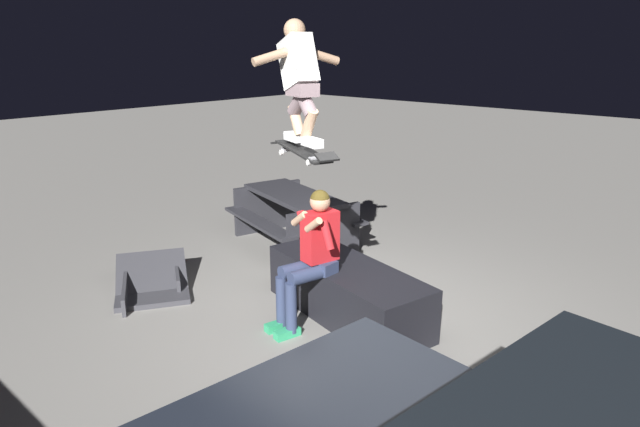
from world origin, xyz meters
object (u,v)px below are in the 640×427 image
(person_sitting_on_ledge, at_px, (311,251))
(ledge_box_main, at_px, (347,291))
(skateboard, at_px, (303,151))
(skater_airborne, at_px, (299,76))
(picnic_table_back, at_px, (294,210))
(kicker_ramp, at_px, (152,285))

(person_sitting_on_ledge, bearing_deg, ledge_box_main, -110.91)
(skateboard, bearing_deg, ledge_box_main, -127.27)
(ledge_box_main, relative_size, skater_airborne, 1.74)
(ledge_box_main, relative_size, person_sitting_on_ledge, 1.41)
(skater_airborne, bearing_deg, ledge_box_main, -133.78)
(skateboard, bearing_deg, picnic_table_back, -42.81)
(skater_airborne, xyz_separation_m, kicker_ramp, (1.74, 0.68, -2.37))
(skateboard, height_order, picnic_table_back, skateboard)
(skater_airborne, bearing_deg, person_sitting_on_ledge, 164.15)
(skater_airborne, distance_m, picnic_table_back, 2.95)
(kicker_ramp, bearing_deg, picnic_table_back, -93.28)
(ledge_box_main, distance_m, person_sitting_on_ledge, 0.66)
(ledge_box_main, height_order, picnic_table_back, picnic_table_back)
(ledge_box_main, height_order, skater_airborne, skater_airborne)
(skater_airborne, distance_m, kicker_ramp, 3.02)
(skater_airborne, height_order, picnic_table_back, skater_airborne)
(ledge_box_main, bearing_deg, skater_airborne, 46.22)
(person_sitting_on_ledge, relative_size, skater_airborne, 1.24)
(skateboard, xyz_separation_m, skater_airborne, (0.05, -0.02, 0.69))
(skateboard, height_order, skater_airborne, skater_airborne)
(skateboard, relative_size, skater_airborne, 0.92)
(kicker_ramp, bearing_deg, skateboard, -159.82)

